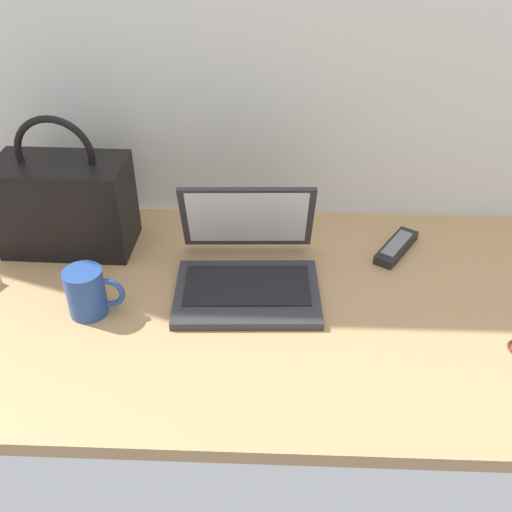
{
  "coord_description": "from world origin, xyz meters",
  "views": [
    {
      "loc": [
        0.02,
        -0.96,
        0.83
      ],
      "look_at": [
        -0.02,
        0.0,
        0.15
      ],
      "focal_mm": 40.88,
      "sensor_mm": 36.0,
      "label": 1
    }
  ],
  "objects_px": {
    "remote_control_far": "(396,247)",
    "handbag": "(65,203)",
    "laptop": "(247,266)",
    "coffee_mug": "(88,292)"
  },
  "relations": [
    {
      "from": "remote_control_far",
      "to": "handbag",
      "type": "bearing_deg",
      "value": -179.93
    },
    {
      "from": "laptop",
      "to": "handbag",
      "type": "height_order",
      "value": "handbag"
    },
    {
      "from": "remote_control_far",
      "to": "handbag",
      "type": "xyz_separation_m",
      "value": [
        -0.78,
        -0.0,
        0.1
      ]
    },
    {
      "from": "coffee_mug",
      "to": "remote_control_far",
      "type": "xyz_separation_m",
      "value": [
        0.67,
        0.25,
        -0.04
      ]
    },
    {
      "from": "laptop",
      "to": "remote_control_far",
      "type": "bearing_deg",
      "value": 21.28
    },
    {
      "from": "remote_control_far",
      "to": "handbag",
      "type": "height_order",
      "value": "handbag"
    },
    {
      "from": "remote_control_far",
      "to": "handbag",
      "type": "distance_m",
      "value": 0.79
    },
    {
      "from": "coffee_mug",
      "to": "remote_control_far",
      "type": "bearing_deg",
      "value": 20.45
    },
    {
      "from": "handbag",
      "to": "laptop",
      "type": "bearing_deg",
      "value": -17.43
    },
    {
      "from": "laptop",
      "to": "handbag",
      "type": "distance_m",
      "value": 0.46
    }
  ]
}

